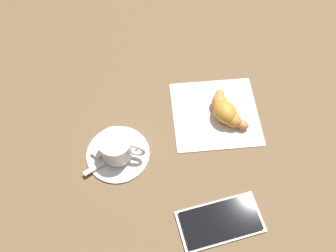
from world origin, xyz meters
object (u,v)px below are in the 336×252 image
Objects in this scene: saucer at (118,152)px; croissant at (225,110)px; napkin at (215,113)px; teaspoon at (121,151)px; sugar_packet at (106,144)px; espresso_cup at (117,146)px; cell_phone at (221,221)px.

saucer is 0.23m from croissant.
saucer is at bearing 0.47° from croissant.
saucer is 0.22m from napkin.
teaspoon is 1.83× the size of sugar_packet.
espresso_cup reaches higher than cell_phone.
cell_phone is (-0.12, 0.19, -0.01)m from teaspoon.
cell_phone is at bearing 122.81° from teaspoon.
sugar_packet is 0.42× the size of cell_phone.
sugar_packet is 0.25m from croissant.
croissant reaches higher than teaspoon.
espresso_cup is 0.23m from cell_phone.
teaspoon is (-0.01, 0.00, 0.01)m from saucer.
teaspoon is at bearing 4.51° from napkin.
saucer is at bearing -56.53° from cell_phone.
espresso_cup reaches higher than saucer.
napkin is at bearing -176.33° from espresso_cup.
croissant reaches higher than napkin.
napkin is 1.14× the size of cell_phone.
croissant is (-0.02, 0.01, 0.02)m from napkin.
teaspoon is 0.68× the size of napkin.
cell_phone is at bearing 67.16° from napkin.
sugar_packet is 0.23m from napkin.
espresso_cup is 0.02m from teaspoon.
croissant is at bearing -178.49° from teaspoon.
croissant is (-0.22, -0.01, 0.01)m from teaspoon.
napkin is (-0.21, -0.01, -0.03)m from espresso_cup.
teaspoon is at bearing 144.49° from espresso_cup.
espresso_cup reaches higher than napkin.
napkin is (-0.21, -0.01, -0.00)m from saucer.
espresso_cup is 0.52× the size of cell_phone.
espresso_cup is at bearing 98.44° from sugar_packet.
sugar_packet is 0.57× the size of croissant.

